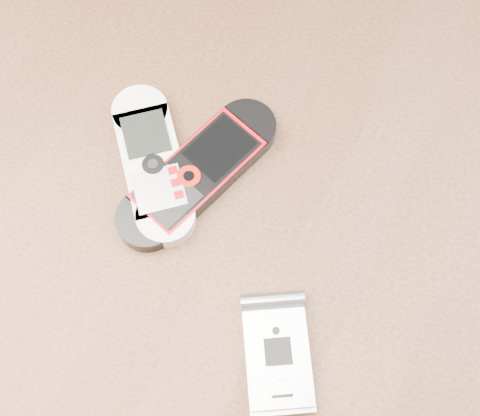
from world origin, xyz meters
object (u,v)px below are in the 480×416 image
nokia_white (153,163)px  nokia_black_red (198,172)px  table (235,254)px  motorola_razr (278,356)px

nokia_white → nokia_black_red: 0.04m
nokia_white → table: bearing=-45.1°
nokia_black_red → motorola_razr: (0.11, -0.10, -0.00)m
table → nokia_black_red: (-0.04, 0.01, 0.11)m
nokia_white → motorola_razr: (0.15, -0.10, -0.00)m
table → motorola_razr: motorola_razr is taller
table → nokia_black_red: 0.12m
nokia_white → nokia_black_red: bearing=-27.9°
table → nokia_black_red: size_ratio=7.64×
table → nokia_white: nokia_white is taller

